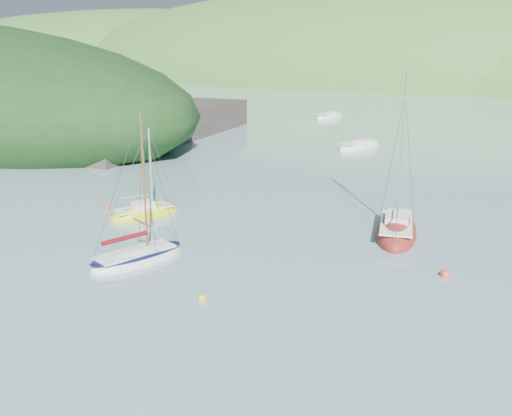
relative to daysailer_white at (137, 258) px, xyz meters
The scene contains 8 objects.
ground 3.85m from the daysailer_white, 47.40° to the right, with size 700.00×700.00×0.00m, color #72959E.
shoreline_hills 169.74m from the daysailer_white, 92.38° to the left, with size 690.00×135.00×56.00m.
daysailer_white is the anchor object (origin of this frame).
sloop_red 15.57m from the daysailer_white, 48.71° to the left, with size 4.50×7.60×10.64m.
sailboat_yellow 8.47m from the daysailer_white, 129.63° to the left, with size 3.77×5.25×6.49m.
distant_sloop_a 38.71m from the daysailer_white, 94.16° to the left, with size 4.00×6.93×9.35m.
distant_sloop_c 63.80m from the daysailer_white, 105.36° to the left, with size 3.18×6.87×9.46m.
mooring_buoys 5.35m from the daysailer_white, 35.19° to the left, with size 23.79×9.09×0.49m.
Camera 1 is at (17.69, -18.09, 11.20)m, focal length 40.00 mm.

